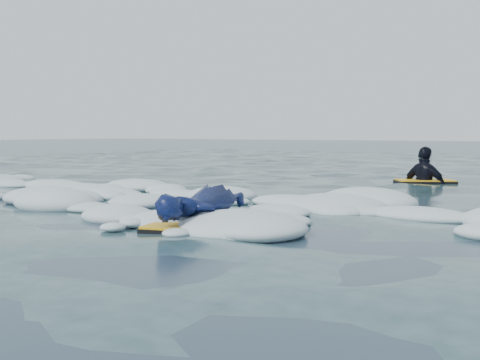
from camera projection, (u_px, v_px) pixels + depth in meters
ground at (91, 210)px, 7.12m from camera, size 120.00×120.00×0.00m
foam_band at (151, 202)px, 7.98m from camera, size 12.00×3.10×0.30m
prone_woman_unit at (199, 207)px, 5.91m from camera, size 0.81×1.56×0.38m
waiting_rider_unit at (425, 188)px, 10.73m from camera, size 1.15×1.03×1.52m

